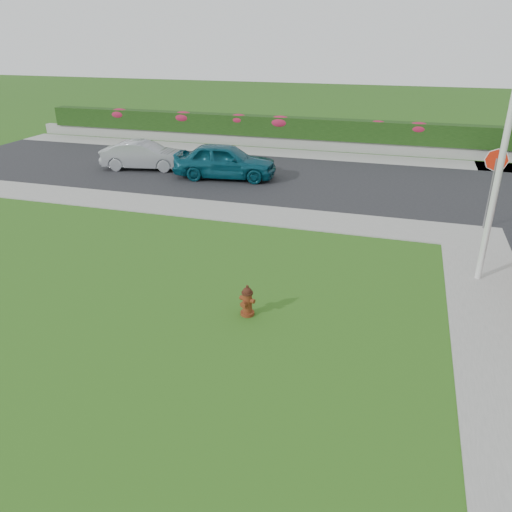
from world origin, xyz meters
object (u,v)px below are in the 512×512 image
(sedan_teal, at_px, (225,161))
(fire_hydrant, at_px, (247,301))
(utility_pole, at_px, (502,156))
(sedan_silver, at_px, (144,155))
(stop_sign, at_px, (495,170))

(sedan_teal, bearing_deg, fire_hydrant, -164.76)
(fire_hydrant, bearing_deg, utility_pole, 49.13)
(fire_hydrant, relative_size, utility_pole, 0.11)
(utility_pole, bearing_deg, sedan_teal, 142.80)
(sedan_silver, bearing_deg, utility_pole, -129.86)
(sedan_silver, distance_m, utility_pole, 16.45)
(utility_pole, xyz_separation_m, stop_sign, (0.56, 4.07, -1.30))
(fire_hydrant, relative_size, stop_sign, 0.28)
(sedan_teal, distance_m, stop_sign, 11.07)
(sedan_teal, relative_size, sedan_silver, 1.15)
(sedan_teal, height_order, stop_sign, stop_sign)
(fire_hydrant, height_order, utility_pole, utility_pole)
(sedan_silver, bearing_deg, stop_sign, -115.32)
(sedan_silver, distance_m, stop_sign, 15.28)
(sedan_teal, height_order, utility_pole, utility_pole)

